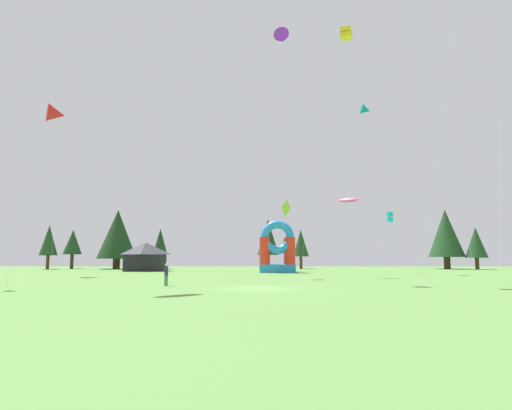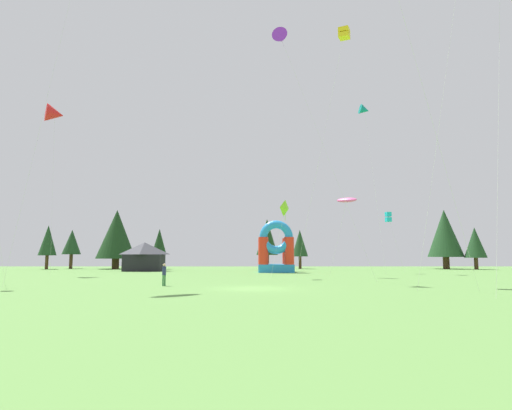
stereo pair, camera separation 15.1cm
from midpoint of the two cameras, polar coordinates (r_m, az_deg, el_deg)
name	(u,v)px [view 1 (the left image)]	position (r m, az deg, el deg)	size (l,w,h in m)	color
ground_plane	(256,288)	(29.15, -0.16, -10.80)	(120.00, 120.00, 0.00)	#5B8C42
kite_pink_parafoil	(348,200)	(45.87, 11.83, 0.63)	(2.87, 2.45, 8.23)	#EA599E
kite_teal_delta	(366,110)	(60.75, 14.01, 11.89)	(1.56, 6.68, 22.02)	#0C7F7A
kite_cyan_box	(390,217)	(56.85, 16.92, -1.50)	(2.30, 0.74, 7.53)	#19B7CC
kite_yellow_box	(346,34)	(40.82, 11.50, 20.96)	(4.82, 2.43, 21.42)	yellow
kite_purple_delta	(283,38)	(43.30, 3.39, 20.86)	(8.50, 2.71, 22.86)	purple
kite_red_delta	(56,114)	(57.88, -24.59, 10.70)	(3.65, 5.14, 19.91)	red
kite_lime_diamond	(288,209)	(41.88, 4.03, -0.56)	(1.99, 1.11, 7.13)	#8CD826
person_near_camera	(167,273)	(32.14, -11.69, -8.60)	(0.38, 0.38, 1.58)	#33723F
inflatable_blue_arch	(277,253)	(57.48, 2.70, -6.27)	(4.55, 4.93, 6.64)	#268CD8
festival_tent	(146,257)	(63.44, -14.22, -6.53)	(5.13, 3.80, 3.99)	black
tree_row_0	(49,241)	(78.16, -25.35, -4.19)	(2.79, 2.79, 7.05)	#4C331E
tree_row_1	(73,242)	(79.75, -22.74, -4.50)	(3.03, 3.03, 6.48)	#4C331E
tree_row_2	(118,234)	(75.67, -17.59, -3.65)	(6.34, 6.34, 9.67)	#4C331E
tree_row_3	(160,242)	(72.64, -12.37, -4.70)	(2.33, 2.33, 6.48)	#4C331E
tree_row_4	(268,237)	(72.47, 1.54, -4.20)	(3.52, 3.52, 8.19)	#4C331E
tree_row_5	(301,243)	(73.66, 5.81, -4.97)	(2.69, 2.69, 6.47)	#4C331E
tree_row_6	(446,233)	(78.74, 23.41, -3.40)	(5.66, 5.66, 9.75)	#4C331E
tree_row_7	(476,243)	(77.79, 26.66, -4.40)	(3.36, 3.36, 6.63)	#4C331E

